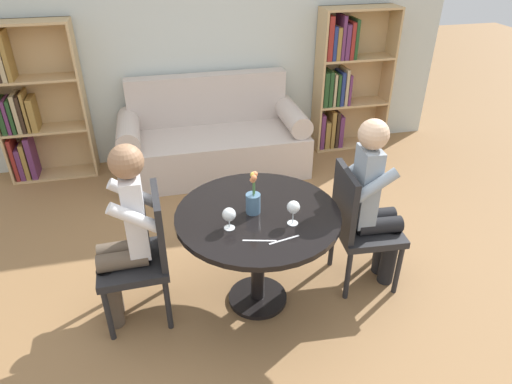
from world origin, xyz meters
TOP-DOWN VIEW (x-y plane):
  - ground_plane at (0.00, 0.00)m, footprint 16.00×16.00m
  - back_wall at (0.00, 2.39)m, footprint 5.20×0.05m
  - round_table at (0.00, 0.00)m, footprint 1.02×1.02m
  - couch at (0.00, 1.97)m, footprint 1.84×0.80m
  - bookshelf_left at (-1.69, 2.23)m, footprint 0.81×0.28m
  - bookshelf_right at (1.47, 2.23)m, footprint 0.81×0.28m
  - chair_left at (-0.71, 0.06)m, footprint 0.43×0.43m
  - chair_right at (0.71, 0.05)m, footprint 0.45×0.45m
  - person_left at (-0.80, 0.05)m, footprint 0.42×0.35m
  - person_right at (0.80, 0.04)m, footprint 0.43×0.36m
  - wine_glass_left at (-0.20, -0.12)m, footprint 0.08×0.08m
  - wine_glass_right at (0.17, -0.16)m, footprint 0.08×0.08m
  - flower_vase at (-0.03, 0.01)m, footprint 0.09×0.09m
  - knife_left_setting at (0.08, -0.30)m, footprint 0.19×0.05m
  - fork_left_setting at (-0.06, -0.27)m, footprint 0.19×0.06m

SIDE VIEW (x-z plane):
  - ground_plane at x=0.00m, z-range 0.00..0.00m
  - couch at x=0.00m, z-range -0.15..0.77m
  - chair_left at x=-0.71m, z-range 0.04..0.94m
  - chair_right at x=0.71m, z-range 0.04..0.94m
  - round_table at x=0.00m, z-range 0.23..0.95m
  - person_left at x=-0.80m, z-range 0.04..1.26m
  - person_right at x=0.80m, z-range 0.03..1.27m
  - knife_left_setting at x=0.08m, z-range 0.72..0.72m
  - fork_left_setting at x=-0.06m, z-range 0.72..0.72m
  - bookshelf_left at x=-1.69m, z-range -0.02..1.49m
  - bookshelf_right at x=1.47m, z-range 0.00..1.50m
  - wine_glass_left at x=-0.20m, z-range 0.74..0.87m
  - flower_vase at x=-0.03m, z-range 0.67..0.95m
  - wine_glass_right at x=0.17m, z-range 0.75..0.90m
  - back_wall at x=0.00m, z-range 0.00..2.70m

